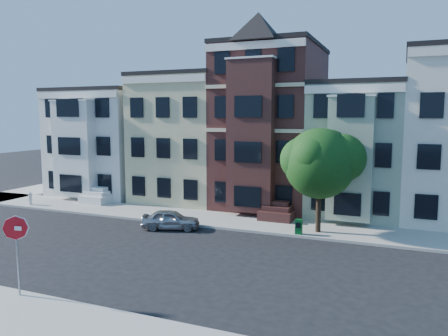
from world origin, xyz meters
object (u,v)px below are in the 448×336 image
at_px(street_tree, 320,168).
at_px(stop_sign, 17,251).
at_px(parked_car, 171,220).
at_px(newspaper_box, 299,227).
at_px(fire_hydrant, 30,200).

bearing_deg(street_tree, stop_sign, -123.22).
bearing_deg(parked_car, newspaper_box, -98.43).
distance_m(street_tree, fire_hydrant, 22.32).
bearing_deg(newspaper_box, fire_hydrant, 175.56).
bearing_deg(fire_hydrant, stop_sign, -44.94).
xyz_separation_m(street_tree, newspaper_box, (-0.94, -0.95, -3.37)).
height_order(newspaper_box, stop_sign, stop_sign).
xyz_separation_m(street_tree, stop_sign, (-8.93, -13.64, -2.04)).
bearing_deg(stop_sign, street_tree, 44.72).
height_order(parked_car, stop_sign, stop_sign).
distance_m(newspaper_box, stop_sign, 15.05).
relative_size(parked_car, fire_hydrant, 4.58).
xyz_separation_m(fire_hydrant, stop_sign, (13.12, -13.09, 1.37)).
relative_size(street_tree, newspaper_box, 8.71).
height_order(fire_hydrant, stop_sign, stop_sign).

